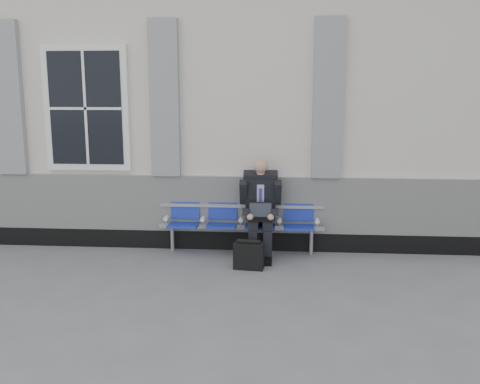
{
  "coord_description": "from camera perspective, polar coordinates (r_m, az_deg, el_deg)",
  "views": [
    {
      "loc": [
        3.4,
        -6.81,
        2.56
      ],
      "look_at": [
        2.81,
        0.9,
        1.06
      ],
      "focal_mm": 40.0,
      "sensor_mm": 36.0,
      "label": 1
    }
  ],
  "objects": [
    {
      "name": "briefcase",
      "position": [
        7.72,
        0.94,
        -6.77
      ],
      "size": [
        0.45,
        0.23,
        0.44
      ],
      "color": "black",
      "rests_on": "ground"
    },
    {
      "name": "businessman",
      "position": [
        8.18,
        2.19,
        -1.3
      ],
      "size": [
        0.65,
        0.87,
        1.54
      ],
      "color": "black",
      "rests_on": "ground"
    },
    {
      "name": "station_building",
      "position": [
        10.84,
        -14.17,
        8.89
      ],
      "size": [
        14.4,
        4.4,
        4.49
      ],
      "color": "beige",
      "rests_on": "ground"
    },
    {
      "name": "ground",
      "position": [
        8.03,
        -21.18,
        -8.35
      ],
      "size": [
        70.0,
        70.0,
        0.0
      ],
      "primitive_type": "plane",
      "color": "slate",
      "rests_on": "ground"
    },
    {
      "name": "bench",
      "position": [
        8.4,
        0.13,
        -2.83
      ],
      "size": [
        2.6,
        0.47,
        0.91
      ],
      "color": "#9EA0A3",
      "rests_on": "ground"
    }
  ]
}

